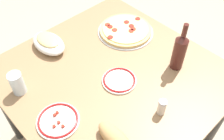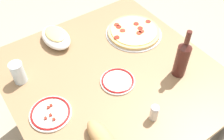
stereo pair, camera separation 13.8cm
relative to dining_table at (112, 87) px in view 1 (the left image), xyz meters
The scene contains 10 objects.
ground_plane 0.62m from the dining_table, ahead, with size 8.00×8.00×0.00m, color tan.
dining_table is the anchor object (origin of this frame).
pepperoni_pizza 0.39m from the dining_table, 123.08° to the left, with size 0.35×0.35×0.03m.
baked_pasta_dish 0.46m from the dining_table, 162.60° to the right, with size 0.24×0.15×0.08m.
wine_bottle 0.43m from the dining_table, 55.75° to the left, with size 0.07×0.07×0.29m.
water_glass 0.52m from the dining_table, 119.15° to the right, with size 0.07×0.07×0.12m, color silver.
side_plate_near 0.14m from the dining_table, ahead, with size 0.18×0.18×0.02m.
side_plate_far 0.41m from the dining_table, 83.40° to the right, with size 0.20×0.20×0.02m.
bread_loaf 0.43m from the dining_table, 41.60° to the right, with size 0.19×0.08×0.07m, color tan.
spice_shaker 0.37m from the dining_table, ahead, with size 0.04×0.04×0.09m.
Camera 1 is at (0.68, -0.64, 1.78)m, focal length 41.51 mm.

